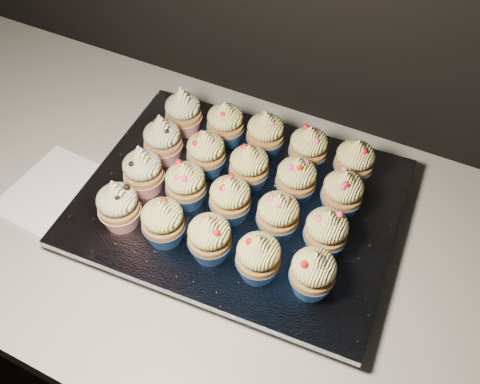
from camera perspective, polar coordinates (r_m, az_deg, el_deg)
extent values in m
cube|color=beige|center=(0.83, 13.95, -10.16)|extent=(2.44, 0.64, 0.04)
cube|color=white|center=(0.93, -18.54, -0.27)|extent=(0.18, 0.18, 0.00)
cube|color=black|center=(0.86, 0.00, -1.68)|extent=(0.47, 0.37, 0.02)
cube|color=silver|center=(0.84, 0.00, -0.97)|extent=(0.51, 0.41, 0.01)
cone|color=red|center=(0.82, -12.56, -2.47)|extent=(0.06, 0.06, 0.03)
ellipsoid|color=beige|center=(0.79, -13.02, -0.78)|extent=(0.06, 0.06, 0.04)
cone|color=beige|center=(0.77, -13.37, 0.55)|extent=(0.03, 0.03, 0.03)
cone|color=navy|center=(0.79, -8.03, -4.14)|extent=(0.06, 0.06, 0.03)
ellipsoid|color=#ECDD77|center=(0.76, -8.33, -2.45)|extent=(0.06, 0.06, 0.04)
cone|color=#ECDD77|center=(0.74, -8.53, -1.36)|extent=(0.03, 0.03, 0.02)
cone|color=navy|center=(0.77, -3.19, -5.86)|extent=(0.06, 0.06, 0.03)
ellipsoid|color=#ECDD77|center=(0.74, -3.31, -4.19)|extent=(0.06, 0.06, 0.04)
cone|color=#ECDD77|center=(0.72, -3.39, -3.11)|extent=(0.03, 0.03, 0.02)
cone|color=navy|center=(0.75, 1.93, -7.91)|extent=(0.06, 0.06, 0.03)
ellipsoid|color=#ECDD77|center=(0.72, 2.01, -6.29)|extent=(0.06, 0.06, 0.04)
cone|color=#ECDD77|center=(0.70, 2.06, -5.23)|extent=(0.03, 0.03, 0.02)
cone|color=navy|center=(0.74, 7.60, -9.45)|extent=(0.06, 0.06, 0.03)
ellipsoid|color=#ECDD77|center=(0.71, 7.91, -7.88)|extent=(0.06, 0.06, 0.04)
cone|color=#ECDD77|center=(0.69, 8.12, -6.85)|extent=(0.03, 0.03, 0.02)
cone|color=red|center=(0.85, -10.07, 1.12)|extent=(0.06, 0.06, 0.03)
ellipsoid|color=beige|center=(0.83, -10.42, 2.86)|extent=(0.06, 0.06, 0.04)
cone|color=beige|center=(0.81, -10.69, 4.21)|extent=(0.03, 0.03, 0.03)
cone|color=navy|center=(0.83, -5.68, -0.24)|extent=(0.06, 0.06, 0.03)
ellipsoid|color=#ECDD77|center=(0.80, -5.89, 1.51)|extent=(0.06, 0.06, 0.04)
cone|color=#ECDD77|center=(0.78, -6.02, 2.63)|extent=(0.03, 0.03, 0.02)
cone|color=navy|center=(0.81, -1.04, -1.75)|extent=(0.06, 0.06, 0.03)
ellipsoid|color=#ECDD77|center=(0.78, -1.08, -0.01)|extent=(0.06, 0.06, 0.04)
cone|color=#ECDD77|center=(0.76, -1.10, 1.11)|extent=(0.03, 0.03, 0.02)
cone|color=navy|center=(0.79, 3.97, -3.48)|extent=(0.06, 0.06, 0.03)
ellipsoid|color=#ECDD77|center=(0.76, 4.13, -1.76)|extent=(0.06, 0.06, 0.04)
cone|color=#ECDD77|center=(0.74, 4.22, -0.66)|extent=(0.03, 0.03, 0.02)
cone|color=navy|center=(0.78, 8.95, -5.19)|extent=(0.06, 0.06, 0.03)
ellipsoid|color=#ECDD77|center=(0.75, 9.30, -3.52)|extent=(0.06, 0.06, 0.04)
cone|color=#ECDD77|center=(0.73, 9.52, -2.44)|extent=(0.03, 0.03, 0.02)
cone|color=red|center=(0.90, -8.07, 4.38)|extent=(0.06, 0.06, 0.03)
ellipsoid|color=beige|center=(0.87, -8.34, 6.14)|extent=(0.06, 0.06, 0.04)
cone|color=beige|center=(0.85, -8.55, 7.50)|extent=(0.03, 0.03, 0.03)
cone|color=navy|center=(0.87, -3.56, 3.12)|extent=(0.06, 0.06, 0.03)
ellipsoid|color=#ECDD77|center=(0.84, -3.69, 4.90)|extent=(0.06, 0.06, 0.04)
cone|color=#ECDD77|center=(0.83, -3.77, 6.02)|extent=(0.03, 0.03, 0.02)
cone|color=navy|center=(0.85, 0.95, 1.64)|extent=(0.06, 0.06, 0.03)
ellipsoid|color=#ECDD77|center=(0.82, 0.98, 3.41)|extent=(0.06, 0.06, 0.04)
cone|color=#ECDD77|center=(0.80, 1.00, 4.54)|extent=(0.03, 0.03, 0.02)
cone|color=navy|center=(0.84, 5.87, 0.33)|extent=(0.06, 0.06, 0.03)
ellipsoid|color=#ECDD77|center=(0.81, 6.08, 2.08)|extent=(0.06, 0.06, 0.04)
cone|color=#ECDD77|center=(0.79, 6.22, 3.20)|extent=(0.03, 0.03, 0.02)
cone|color=navy|center=(0.83, 10.62, -1.13)|extent=(0.06, 0.06, 0.03)
ellipsoid|color=#ECDD77|center=(0.80, 11.01, 0.59)|extent=(0.06, 0.06, 0.04)
cone|color=#ECDD77|center=(0.78, 11.25, 1.69)|extent=(0.03, 0.03, 0.02)
cone|color=red|center=(0.94, -5.95, 7.36)|extent=(0.06, 0.06, 0.03)
ellipsoid|color=beige|center=(0.92, -6.14, 9.11)|extent=(0.06, 0.06, 0.04)
cone|color=beige|center=(0.90, -6.29, 10.47)|extent=(0.03, 0.03, 0.03)
cone|color=navy|center=(0.92, -1.55, 6.23)|extent=(0.06, 0.06, 0.03)
ellipsoid|color=#ECDD77|center=(0.89, -1.60, 8.00)|extent=(0.06, 0.06, 0.04)
cone|color=#ECDD77|center=(0.88, -1.63, 9.12)|extent=(0.03, 0.03, 0.02)
cone|color=navy|center=(0.90, 2.67, 5.15)|extent=(0.06, 0.06, 0.03)
ellipsoid|color=#ECDD77|center=(0.87, 2.76, 6.92)|extent=(0.06, 0.06, 0.04)
cone|color=#ECDD77|center=(0.86, 2.81, 8.05)|extent=(0.03, 0.03, 0.02)
cone|color=navy|center=(0.88, 7.14, 3.59)|extent=(0.06, 0.06, 0.03)
ellipsoid|color=#ECDD77|center=(0.86, 7.38, 5.35)|extent=(0.06, 0.06, 0.04)
cone|color=#ECDD77|center=(0.84, 7.54, 6.47)|extent=(0.03, 0.03, 0.02)
cone|color=navy|center=(0.87, 11.84, 2.15)|extent=(0.06, 0.06, 0.03)
ellipsoid|color=#ECDD77|center=(0.85, 12.25, 3.88)|extent=(0.06, 0.06, 0.04)
cone|color=#ECDD77|center=(0.83, 12.50, 4.98)|extent=(0.03, 0.03, 0.02)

